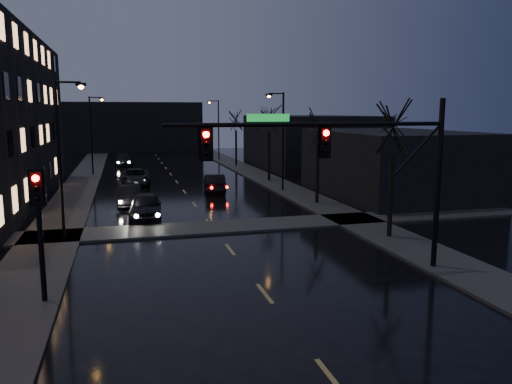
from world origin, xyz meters
TOP-DOWN VIEW (x-y plane):
  - sidewalk_left at (-8.50, 35.00)m, footprint 3.00×140.00m
  - sidewalk_right at (8.50, 35.00)m, footprint 3.00×140.00m
  - sidewalk_cross at (0.00, 18.50)m, footprint 40.00×3.00m
  - commercial_right_near at (15.50, 26.00)m, footprint 10.00×14.00m
  - commercial_right_far at (17.00, 48.00)m, footprint 12.00×18.00m
  - far_block at (-3.00, 78.00)m, footprint 22.00×10.00m
  - signal_mast at (3.85, 9.00)m, footprint 11.11×0.41m
  - signal_pole_left at (-7.50, 8.99)m, footprint 0.35×0.41m
  - tree_near at (8.40, 14.00)m, footprint 3.52×3.52m
  - tree_mid_a at (8.40, 24.00)m, footprint 3.30×3.30m
  - tree_mid_b at (8.40, 36.00)m, footprint 3.74×3.74m
  - tree_far at (8.40, 50.00)m, footprint 3.43×3.43m
  - streetlight_l_near at (-7.58, 18.00)m, footprint 1.53×0.28m
  - streetlight_l_far at (-7.58, 45.00)m, footprint 1.53×0.28m
  - streetlight_r_mid at (7.58, 30.00)m, footprint 1.53×0.28m
  - streetlight_r_far at (7.58, 58.00)m, footprint 1.53×0.28m
  - oncoming_car_a at (-3.55, 22.05)m, footprint 2.20×4.84m
  - oncoming_car_b at (-4.44, 26.96)m, footprint 1.77×4.27m
  - oncoming_car_c at (-3.77, 36.75)m, footprint 2.51×5.31m
  - oncoming_car_d at (-4.74, 53.60)m, footprint 2.26×5.00m
  - lead_car at (2.34, 31.20)m, footprint 2.02×4.61m

SIDE VIEW (x-z plane):
  - sidewalk_left at x=-8.50m, z-range 0.00..0.12m
  - sidewalk_right at x=8.50m, z-range 0.00..0.12m
  - sidewalk_cross at x=0.00m, z-range 0.00..0.12m
  - oncoming_car_b at x=-4.44m, z-range 0.00..1.37m
  - oncoming_car_d at x=-4.74m, z-range 0.00..1.42m
  - oncoming_car_c at x=-3.77m, z-range 0.00..1.47m
  - lead_car at x=2.34m, z-range 0.00..1.47m
  - oncoming_car_a at x=-3.55m, z-range 0.00..1.61m
  - commercial_right_near at x=15.50m, z-range 0.00..5.00m
  - commercial_right_far at x=17.00m, z-range 0.00..6.00m
  - signal_pole_left at x=-7.50m, z-range 0.75..5.27m
  - far_block at x=-3.00m, z-range 0.00..8.00m
  - streetlight_l_near at x=-7.58m, z-range 0.77..8.77m
  - streetlight_l_far at x=-7.58m, z-range 0.77..8.77m
  - streetlight_r_mid at x=7.58m, z-range 0.77..8.77m
  - streetlight_r_far at x=7.58m, z-range 0.77..8.77m
  - signal_mast at x=3.85m, z-range 1.37..8.37m
  - tree_mid_a at x=8.40m, z-range 2.04..9.61m
  - tree_far at x=8.40m, z-range 2.12..10.00m
  - tree_near at x=8.40m, z-range 2.18..10.26m
  - tree_mid_b at x=8.40m, z-range 2.32..10.90m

